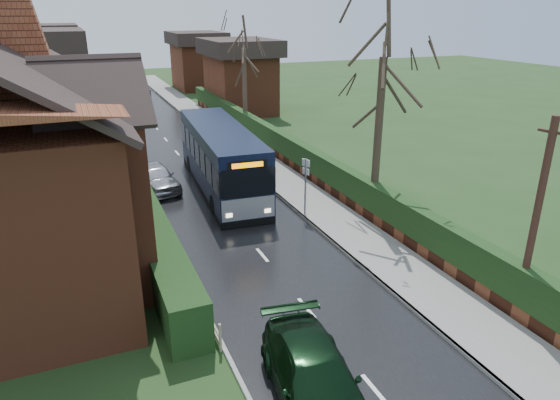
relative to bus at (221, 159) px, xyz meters
name	(u,v)px	position (x,y,z in m)	size (l,w,h in m)	color
ground	(282,279)	(-0.80, -10.14, -1.65)	(140.00, 140.00, 0.00)	#26431C
road	(209,191)	(-0.80, -0.14, -1.64)	(6.00, 100.00, 0.02)	black
pavement	(282,180)	(3.45, -0.14, -1.58)	(2.50, 100.00, 0.14)	slate
kerb_right	(262,183)	(2.25, -0.14, -1.58)	(0.12, 100.00, 0.14)	gray
kerb_left	(150,198)	(-3.85, -0.14, -1.60)	(0.12, 100.00, 0.10)	gray
front_hedge	(147,224)	(-4.70, -5.14, -0.85)	(1.20, 16.00, 1.60)	#183213
picket_fence	(166,229)	(-3.95, -5.14, -1.20)	(0.10, 16.00, 0.90)	gray
right_wall_hedge	(308,160)	(5.00, -0.14, -0.63)	(0.60, 50.00, 1.80)	brown
bus	(221,159)	(0.00, 0.00, 0.00)	(3.28, 11.09, 3.32)	black
car_silver	(155,177)	(-3.31, 1.14, -0.94)	(1.67, 4.16, 1.42)	#B2B1B6
car_green	(315,380)	(-2.40, -15.92, -0.95)	(1.95, 4.80, 1.39)	black
car_distant	(145,96)	(0.23, 28.67, -1.01)	(1.35, 3.86, 1.27)	black
bus_stop_sign	(306,179)	(2.40, -5.27, 0.20)	(0.21, 0.41, 2.80)	slate
telegraph_pole	(535,224)	(5.00, -15.14, 1.57)	(0.26, 0.81, 6.36)	#301C15
tree_right_near	(385,44)	(5.20, -6.60, 6.01)	(4.75, 4.75, 10.25)	#32281D
tree_right_far	(243,42)	(5.20, 11.22, 5.12)	(4.69, 4.69, 9.06)	#3B2B22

